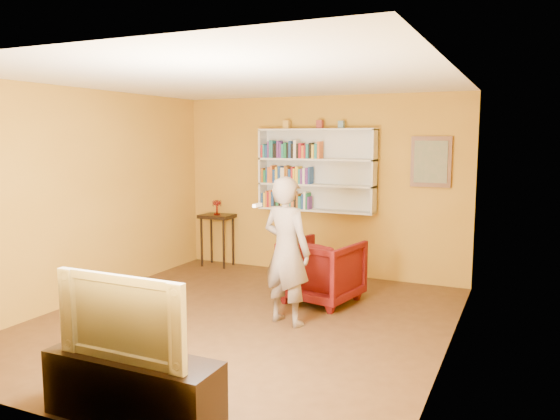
% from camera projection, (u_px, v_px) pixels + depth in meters
% --- Properties ---
extents(room_shell, '(5.30, 5.80, 2.88)m').
position_uv_depth(room_shell, '(241.00, 234.00, 6.09)').
color(room_shell, '#442A16').
rests_on(room_shell, ground).
extents(bookshelf, '(1.80, 0.29, 1.23)m').
position_uv_depth(bookshelf, '(318.00, 170.00, 8.18)').
color(bookshelf, silver).
rests_on(bookshelf, room_shell).
extents(books_row_lower, '(0.79, 0.19, 0.26)m').
position_uv_depth(books_row_lower, '(286.00, 200.00, 8.34)').
color(books_row_lower, navy).
rests_on(books_row_lower, bookshelf).
extents(books_row_middle, '(0.80, 0.19, 0.27)m').
position_uv_depth(books_row_middle, '(287.00, 175.00, 8.28)').
color(books_row_middle, '#95551B').
rests_on(books_row_middle, bookshelf).
extents(books_row_upper, '(0.95, 0.19, 0.27)m').
position_uv_depth(books_row_upper, '(292.00, 151.00, 8.21)').
color(books_row_upper, '#A61926').
rests_on(books_row_upper, bookshelf).
extents(ornament_left, '(0.09, 0.09, 0.12)m').
position_uv_depth(ornament_left, '(287.00, 125.00, 8.24)').
color(ornament_left, gold).
rests_on(ornament_left, bookshelf).
extents(ornament_centre, '(0.09, 0.09, 0.12)m').
position_uv_depth(ornament_centre, '(320.00, 124.00, 8.02)').
color(ornament_centre, maroon).
rests_on(ornament_centre, bookshelf).
extents(ornament_right, '(0.08, 0.08, 0.11)m').
position_uv_depth(ornament_right, '(341.00, 125.00, 7.88)').
color(ornament_right, slate).
rests_on(ornament_right, bookshelf).
extents(framed_painting, '(0.55, 0.05, 0.70)m').
position_uv_depth(framed_painting, '(431.00, 162.00, 7.52)').
color(framed_painting, '#593219').
rests_on(framed_painting, room_shell).
extents(console_table, '(0.52, 0.39, 0.85)m').
position_uv_depth(console_table, '(217.00, 223.00, 8.85)').
color(console_table, black).
rests_on(console_table, ground).
extents(ruby_lustre, '(0.15, 0.14, 0.23)m').
position_uv_depth(ruby_lustre, '(217.00, 204.00, 8.80)').
color(ruby_lustre, maroon).
rests_on(ruby_lustre, console_table).
extents(armchair, '(1.01, 1.03, 0.80)m').
position_uv_depth(armchair, '(322.00, 271.00, 6.93)').
color(armchair, '#430408').
rests_on(armchair, ground).
extents(person, '(0.69, 0.53, 1.66)m').
position_uv_depth(person, '(286.00, 251.00, 6.05)').
color(person, '#6D5C4F').
rests_on(person, ground).
extents(game_remote, '(0.04, 0.15, 0.04)m').
position_uv_depth(game_remote, '(257.00, 205.00, 5.74)').
color(game_remote, white).
rests_on(game_remote, person).
extents(tv_cabinet, '(1.38, 0.41, 0.49)m').
position_uv_depth(tv_cabinet, '(133.00, 388.00, 4.03)').
color(tv_cabinet, black).
rests_on(tv_cabinet, ground).
extents(television, '(1.10, 0.16, 0.64)m').
position_uv_depth(television, '(130.00, 314.00, 3.95)').
color(television, black).
rests_on(television, tv_cabinet).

